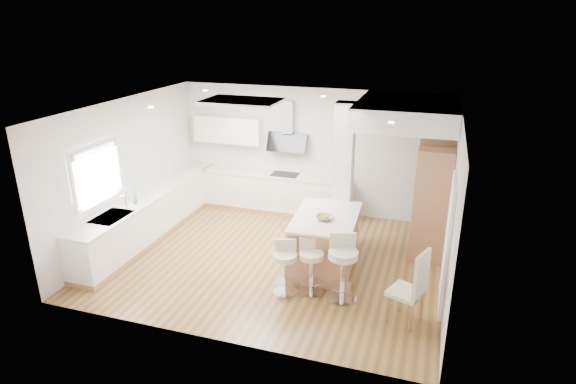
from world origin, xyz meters
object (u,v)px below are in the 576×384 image
at_px(bar_stool_a, 285,265).
at_px(dining_chair, 413,286).
at_px(peninsula, 325,241).
at_px(bar_stool_b, 311,264).
at_px(bar_stool_c, 343,265).

bearing_deg(bar_stool_a, dining_chair, -22.54).
height_order(peninsula, bar_stool_b, peninsula).
relative_size(bar_stool_b, bar_stool_c, 0.85).
xyz_separation_m(peninsula, bar_stool_c, (0.50, -0.94, 0.11)).
distance_m(peninsula, dining_chair, 2.05).
bearing_deg(bar_stool_a, bar_stool_c, -9.41).
distance_m(bar_stool_c, dining_chair, 1.14).
xyz_separation_m(bar_stool_a, bar_stool_b, (0.39, 0.14, 0.01)).
distance_m(bar_stool_b, bar_stool_c, 0.53).
relative_size(bar_stool_a, bar_stool_c, 0.83).
bearing_deg(bar_stool_c, bar_stool_a, 170.12).
relative_size(bar_stool_c, dining_chair, 0.91).
relative_size(peninsula, bar_stool_b, 1.82).
relative_size(peninsula, dining_chair, 1.41).
bearing_deg(dining_chair, bar_stool_b, -172.02).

